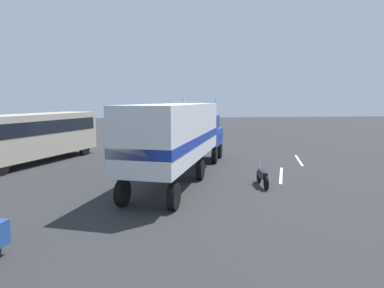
{
  "coord_description": "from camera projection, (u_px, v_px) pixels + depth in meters",
  "views": [
    {
      "loc": [
        -23.79,
        3.91,
        4.35
      ],
      "look_at": [
        -2.95,
        1.46,
        1.6
      ],
      "focal_mm": 31.42,
      "sensor_mm": 36.0,
      "label": 1
    }
  ],
  "objects": [
    {
      "name": "ground_plane",
      "position": [
        207.0,
        160.0,
        24.45
      ],
      "size": [
        120.0,
        120.0,
        0.0
      ],
      "primitive_type": "plane",
      "color": "#2D2D30"
    },
    {
      "name": "parked_bus",
      "position": [
        33.0,
        134.0,
        23.02
      ],
      "size": [
        11.03,
        7.02,
        3.4
      ],
      "color": "#BFB29E",
      "rests_on": "ground_plane"
    },
    {
      "name": "person_bystander",
      "position": [
        132.0,
        162.0,
        18.76
      ],
      "size": [
        0.34,
        0.46,
        1.63
      ],
      "color": "#2D3347",
      "rests_on": "ground_plane"
    },
    {
      "name": "motorcycle",
      "position": [
        262.0,
        177.0,
        17.05
      ],
      "size": [
        2.11,
        0.32,
        1.12
      ],
      "color": "black",
      "rests_on": "ground_plane"
    },
    {
      "name": "lane_stripe_mid",
      "position": [
        299.0,
        160.0,
        24.4
      ],
      "size": [
        4.24,
        1.51,
        0.01
      ],
      "primitive_type": "cube",
      "rotation": [
        0.0,
        0.0,
        -0.31
      ],
      "color": "silver",
      "rests_on": "ground_plane"
    },
    {
      "name": "lane_stripe_near",
      "position": [
        281.0,
        175.0,
        19.59
      ],
      "size": [
        4.14,
        1.8,
        0.01
      ],
      "primitive_type": "cube",
      "rotation": [
        0.0,
        0.0,
        -0.39
      ],
      "color": "silver",
      "rests_on": "ground_plane"
    },
    {
      "name": "semi_truck",
      "position": [
        181.0,
        133.0,
        18.52
      ],
      "size": [
        14.15,
        7.19,
        4.5
      ],
      "color": "#193399",
      "rests_on": "ground_plane"
    }
  ]
}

